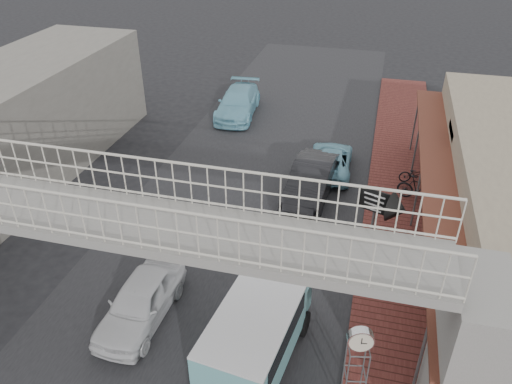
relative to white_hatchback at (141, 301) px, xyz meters
The scene contains 14 objects.
ground 2.80m from the white_hatchback, 57.03° to the left, with size 120.00×120.00×0.00m, color black.
road_strip 2.80m from the white_hatchback, 57.03° to the left, with size 10.00×60.00×0.01m, color black.
sidewalk 9.59m from the white_hatchback, 33.48° to the left, with size 3.00×40.00×0.10m, color brown.
footbridge 3.36m from the white_hatchback, 49.41° to the right, with size 16.40×2.40×6.34m.
building_far_left 12.74m from the white_hatchback, 139.01° to the left, with size 5.00×14.00×5.00m, color gray.
white_hatchback is the anchor object (origin of this frame).
dark_sedan 9.54m from the white_hatchback, 64.97° to the left, with size 1.68×4.81×1.59m, color black.
angkot_curb 12.01m from the white_hatchback, 67.48° to the left, with size 1.94×4.20×1.17m, color #74B4C9.
angkot_far 16.73m from the white_hatchback, 95.72° to the left, with size 2.12×5.23×1.52m, color #7DC3D9.
angkot_van 4.16m from the white_hatchback, 12.56° to the right, with size 2.52×4.66×2.19m.
motorcycle_near 13.85m from the white_hatchback, 51.63° to the left, with size 0.56×1.61×0.84m, color black.
motorcycle_far 12.62m from the white_hatchback, 46.85° to the left, with size 0.54×1.91×1.15m, color black.
street_clock 7.14m from the white_hatchback, 12.55° to the right, with size 0.70×0.63×2.74m.
arrow_sign 8.95m from the white_hatchback, 31.48° to the left, with size 1.78×1.20×2.94m.
Camera 1 is at (4.95, -12.53, 11.92)m, focal length 35.00 mm.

